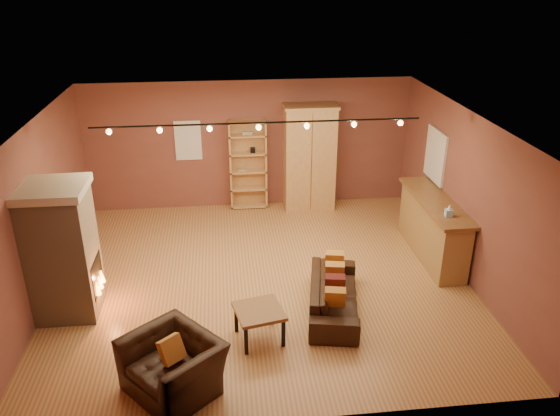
{
  "coord_description": "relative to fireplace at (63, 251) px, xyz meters",
  "views": [
    {
      "loc": [
        -0.59,
        -8.13,
        5.01
      ],
      "look_at": [
        0.34,
        0.2,
        1.24
      ],
      "focal_mm": 35.0,
      "sensor_mm": 36.0,
      "label": 1
    }
  ],
  "objects": [
    {
      "name": "loveseat",
      "position": [
        4.09,
        -0.45,
        -0.68
      ],
      "size": [
        0.9,
        1.94,
        0.77
      ],
      "rotation": [
        0.0,
        0.0,
        1.38
      ],
      "color": "black",
      "rests_on": "floor"
    },
    {
      "name": "armchair",
      "position": [
        1.71,
        -1.95,
        -0.56
      ],
      "size": [
        1.3,
        1.34,
        0.99
      ],
      "rotation": [
        0.0,
        0.0,
        -0.86
      ],
      "color": "black",
      "rests_on": "floor"
    },
    {
      "name": "back_wall",
      "position": [
        3.04,
        3.85,
        0.34
      ],
      "size": [
        7.0,
        0.02,
        2.8
      ],
      "primitive_type": "cube",
      "color": "brown",
      "rests_on": "floor"
    },
    {
      "name": "fireplace",
      "position": [
        0.0,
        0.0,
        0.0
      ],
      "size": [
        1.01,
        0.98,
        2.12
      ],
      "color": "tan",
      "rests_on": "floor"
    },
    {
      "name": "armoire",
      "position": [
        4.33,
        3.55,
        0.11
      ],
      "size": [
        1.14,
        0.65,
        2.32
      ],
      "color": "tan",
      "rests_on": "floor"
    },
    {
      "name": "floor",
      "position": [
        3.04,
        0.6,
        -1.06
      ],
      "size": [
        7.0,
        7.0,
        0.0
      ],
      "primitive_type": "plane",
      "color": "#986336",
      "rests_on": "ground"
    },
    {
      "name": "right_wall",
      "position": [
        6.54,
        0.6,
        0.34
      ],
      "size": [
        0.02,
        6.5,
        2.8
      ],
      "primitive_type": "cube",
      "color": "brown",
      "rests_on": "floor"
    },
    {
      "name": "track_rail",
      "position": [
        3.04,
        0.8,
        1.62
      ],
      "size": [
        5.2,
        0.09,
        0.13
      ],
      "color": "black",
      "rests_on": "ceiling"
    },
    {
      "name": "coffee_table",
      "position": [
        2.87,
        -1.05,
        -0.64
      ],
      "size": [
        0.78,
        0.78,
        0.5
      ],
      "rotation": [
        0.0,
        0.0,
        0.22
      ],
      "color": "brown",
      "rests_on": "floor"
    },
    {
      "name": "ceiling",
      "position": [
        3.04,
        0.6,
        1.74
      ],
      "size": [
        7.0,
        7.0,
        0.0
      ],
      "primitive_type": "plane",
      "rotation": [
        3.14,
        0.0,
        0.0
      ],
      "color": "brown",
      "rests_on": "back_wall"
    },
    {
      "name": "back_window",
      "position": [
        1.74,
        3.83,
        0.49
      ],
      "size": [
        0.56,
        0.04,
        0.86
      ],
      "primitive_type": "cube",
      "color": "white",
      "rests_on": "back_wall"
    },
    {
      "name": "tissue_box",
      "position": [
        6.19,
        0.41,
        0.15
      ],
      "size": [
        0.13,
        0.13,
        0.22
      ],
      "rotation": [
        0.0,
        0.0,
        -0.11
      ],
      "color": "#8DC1E2",
      "rests_on": "bar_counter"
    },
    {
      "name": "left_wall",
      "position": [
        -0.46,
        0.6,
        0.34
      ],
      "size": [
        0.02,
        6.5,
        2.8
      ],
      "primitive_type": "cube",
      "color": "brown",
      "rests_on": "floor"
    },
    {
      "name": "bookcase",
      "position": [
        3.0,
        3.74,
        -0.05
      ],
      "size": [
        0.81,
        0.31,
        1.98
      ],
      "color": "tan",
      "rests_on": "floor"
    },
    {
      "name": "bar_counter",
      "position": [
        6.24,
        1.09,
        -0.49
      ],
      "size": [
        0.63,
        2.34,
        1.12
      ],
      "color": "#A6834C",
      "rests_on": "floor"
    },
    {
      "name": "right_window",
      "position": [
        6.51,
        2.0,
        0.59
      ],
      "size": [
        0.05,
        0.9,
        1.0
      ],
      "primitive_type": "cube",
      "color": "white",
      "rests_on": "right_wall"
    }
  ]
}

